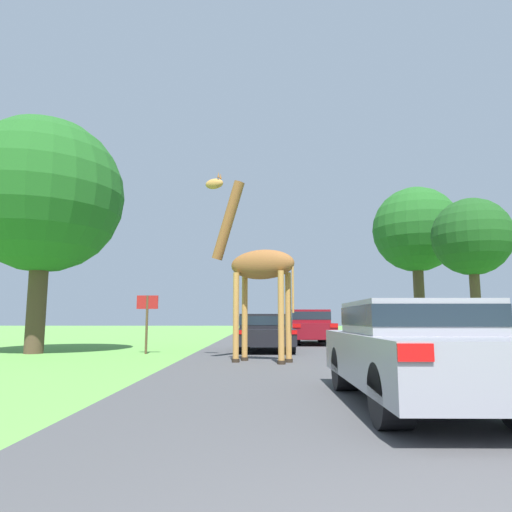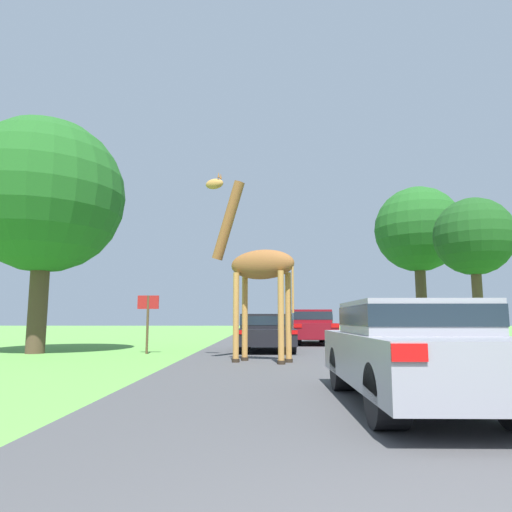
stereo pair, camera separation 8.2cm
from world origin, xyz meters
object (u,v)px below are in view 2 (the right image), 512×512
(giraffe_near_road, at_px, (256,265))
(car_queue_left, at_px, (317,325))
(sign_post, at_px, (148,313))
(car_lead_maroon, at_px, (412,348))
(tree_left_edge, at_px, (418,230))
(car_far_ahead, at_px, (266,331))
(tree_far_right, at_px, (474,237))
(tree_centre_back, at_px, (45,196))
(car_queue_right, at_px, (311,326))

(giraffe_near_road, distance_m, car_queue_left, 15.05)
(sign_post, bearing_deg, car_lead_maroon, -56.97)
(tree_left_edge, height_order, sign_post, tree_left_edge)
(car_lead_maroon, xyz_separation_m, car_far_ahead, (-1.88, 10.33, -0.04))
(car_far_ahead, relative_size, tree_far_right, 0.59)
(car_queue_left, relative_size, tree_left_edge, 0.45)
(car_far_ahead, relative_size, tree_centre_back, 0.51)
(car_queue_left, xyz_separation_m, tree_left_edge, (6.32, 0.61, 5.71))
(car_queue_right, bearing_deg, car_far_ahead, -113.36)
(car_lead_maroon, xyz_separation_m, tree_far_right, (8.11, 15.56, 4.27))
(car_lead_maroon, relative_size, car_queue_left, 1.05)
(car_lead_maroon, height_order, car_far_ahead, car_lead_maroon)
(giraffe_near_road, distance_m, car_lead_maroon, 6.68)
(tree_left_edge, bearing_deg, car_queue_right, -139.82)
(car_queue_right, xyz_separation_m, car_queue_left, (0.90, 5.49, -0.04))
(tree_centre_back, distance_m, sign_post, 5.48)
(giraffe_near_road, relative_size, car_queue_right, 1.13)
(car_queue_right, bearing_deg, tree_left_edge, 40.18)
(giraffe_near_road, bearing_deg, car_queue_right, 8.67)
(car_queue_left, distance_m, car_far_ahead, 10.73)
(car_lead_maroon, distance_m, tree_left_edge, 23.22)
(car_far_ahead, xyz_separation_m, sign_post, (-3.88, -1.48, 0.62))
(sign_post, bearing_deg, car_queue_right, 46.57)
(car_queue_right, bearing_deg, car_queue_left, 80.66)
(car_lead_maroon, xyz_separation_m, car_queue_right, (0.20, 15.14, 0.09))
(car_lead_maroon, height_order, tree_left_edge, tree_left_edge)
(car_lead_maroon, height_order, sign_post, sign_post)
(car_lead_maroon, relative_size, tree_far_right, 0.62)
(car_far_ahead, distance_m, tree_centre_back, 9.00)
(car_queue_left, bearing_deg, tree_far_right, -35.92)
(giraffe_near_road, height_order, car_lead_maroon, giraffe_near_road)
(tree_centre_back, bearing_deg, giraffe_near_road, -21.96)
(car_queue_left, distance_m, sign_post, 13.65)
(tree_left_edge, xyz_separation_m, tree_centre_back, (-16.91, -12.24, -1.17))
(tree_left_edge, bearing_deg, sign_post, -136.77)
(car_queue_left, xyz_separation_m, car_far_ahead, (-2.98, -10.30, -0.08))
(car_queue_right, distance_m, car_far_ahead, 5.24)
(car_far_ahead, distance_m, tree_far_right, 12.07)
(giraffe_near_road, bearing_deg, car_far_ahead, 19.42)
(car_queue_right, relative_size, tree_centre_back, 0.58)
(tree_far_right, bearing_deg, car_lead_maroon, -117.55)
(tree_left_edge, bearing_deg, car_lead_maroon, -109.27)
(giraffe_near_road, height_order, car_queue_left, giraffe_near_road)
(car_far_ahead, xyz_separation_m, tree_centre_back, (-7.61, -1.33, 4.62))
(tree_left_edge, height_order, tree_centre_back, tree_left_edge)
(tree_left_edge, height_order, tree_far_right, tree_left_edge)
(car_queue_right, relative_size, car_queue_left, 1.14)
(car_far_ahead, height_order, sign_post, sign_post)
(car_lead_maroon, bearing_deg, tree_far_right, 62.45)
(car_queue_left, bearing_deg, giraffe_near_road, -102.64)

